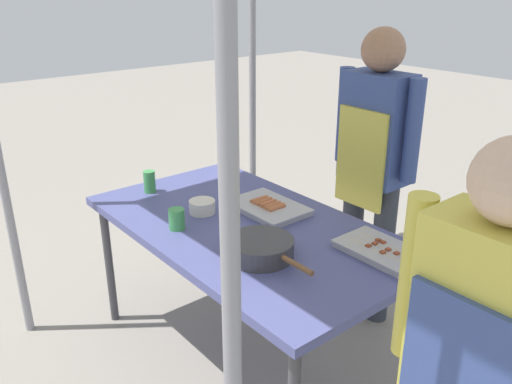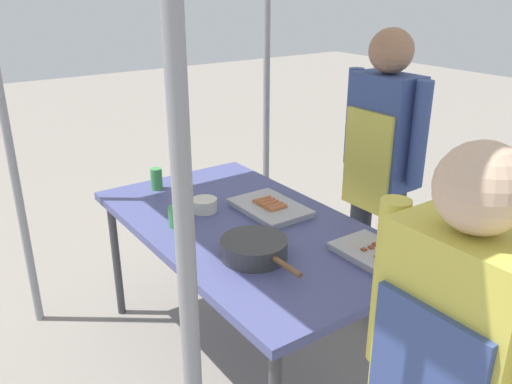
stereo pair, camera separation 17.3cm
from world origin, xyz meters
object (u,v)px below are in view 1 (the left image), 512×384
drink_cup_by_wok (177,219)px  customer_nearby (479,372)px  stall_table (248,235)px  cooking_wok (261,248)px  vendor_woman (374,156)px  tray_grilled_sausages (268,207)px  condiment_bowl (202,207)px  drink_cup_near_edge (150,182)px  tray_meat_skewers (382,251)px

drink_cup_by_wok → customer_nearby: bearing=0.4°
stall_table → cooking_wok: bearing=-28.9°
vendor_woman → customer_nearby: vendor_woman is taller
cooking_wok → customer_nearby: size_ratio=0.29×
tray_grilled_sausages → drink_cup_by_wok: size_ratio=3.99×
stall_table → vendor_woman: vendor_woman is taller
stall_table → condiment_bowl: condiment_bowl is taller
drink_cup_by_wok → vendor_woman: vendor_woman is taller
condiment_bowl → drink_cup_near_edge: drink_cup_near_edge is taller
drink_cup_by_wok → customer_nearby: size_ratio=0.06×
tray_grilled_sausages → customer_nearby: 1.42m
condiment_bowl → drink_cup_by_wok: drink_cup_by_wok is taller
drink_cup_by_wok → stall_table: bearing=58.7°
stall_table → cooking_wok: cooking_wok is taller
vendor_woman → condiment_bowl: bearing=68.8°
tray_grilled_sausages → drink_cup_by_wok: drink_cup_by_wok is taller
condiment_bowl → vendor_woman: (0.34, 0.87, 0.17)m
drink_cup_near_edge → vendor_woman: 1.20m
drink_cup_near_edge → vendor_woman: vendor_woman is taller
drink_cup_near_edge → vendor_woman: bearing=51.4°
condiment_bowl → tray_grilled_sausages: bearing=55.2°
tray_grilled_sausages → cooking_wok: 0.48m
tray_grilled_sausages → cooking_wok: bearing=-44.1°
stall_table → condiment_bowl: (-0.25, -0.09, 0.08)m
tray_grilled_sausages → customer_nearby: bearing=-18.3°
drink_cup_by_wok → customer_nearby: customer_nearby is taller
drink_cup_near_edge → tray_grilled_sausages: bearing=29.0°
vendor_woman → tray_grilled_sausages: bearing=75.8°
cooking_wok → customer_nearby: customer_nearby is taller
cooking_wok → vendor_woman: (-0.19, 0.93, 0.16)m
cooking_wok → vendor_woman: size_ratio=0.27×
stall_table → customer_nearby: size_ratio=1.06×
tray_meat_skewers → condiment_bowl: condiment_bowl is taller
condiment_bowl → vendor_woman: size_ratio=0.08×
cooking_wok → customer_nearby: bearing=-6.5°
customer_nearby → drink_cup_by_wok: bearing=-179.6°
drink_cup_near_edge → customer_nearby: 1.94m
drink_cup_near_edge → condiment_bowl: bearing=8.8°
drink_cup_near_edge → customer_nearby: size_ratio=0.08×
vendor_woman → drink_cup_by_wok: bearing=76.2°
customer_nearby → condiment_bowl: bearing=173.3°
customer_nearby → tray_grilled_sausages: bearing=161.7°
stall_table → tray_meat_skewers: bearing=23.1°
stall_table → customer_nearby: bearing=-11.8°
drink_cup_by_wok → drink_cup_near_edge: bearing=165.2°
tray_grilled_sausages → condiment_bowl: bearing=-124.8°
tray_meat_skewers → drink_cup_near_edge: 1.30m
tray_grilled_sausages → tray_meat_skewers: (0.64, 0.07, -0.00)m
tray_grilled_sausages → condiment_bowl: (-0.18, -0.26, 0.01)m
vendor_woman → stall_table: bearing=83.5°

